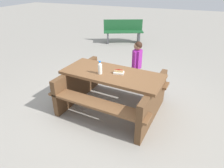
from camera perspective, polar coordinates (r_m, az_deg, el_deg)
ground_plane at (r=3.86m, az=0.00°, el=-6.88°), size 30.00×30.00×0.00m
picnic_table at (r=3.62m, az=0.00°, el=-1.12°), size 1.91×1.55×0.75m
soda_bottle at (r=3.41m, az=-3.52°, el=4.67°), size 0.07×0.07×0.24m
hotdog_tray at (r=3.45m, az=2.01°, el=3.55°), size 0.20×0.14×0.08m
child_in_coat at (r=4.25m, az=7.30°, el=7.04°), size 0.19×0.27×1.10m
park_bench_mid at (r=7.86m, az=3.28°, el=15.18°), size 1.53×0.98×0.85m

